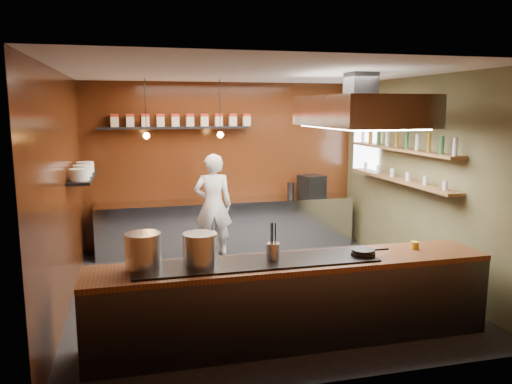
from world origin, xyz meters
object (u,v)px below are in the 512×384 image
object	(u,v)px
stockpot_large	(143,250)
espresso_machine	(312,186)
extractor_hood	(360,111)
stockpot_small	(200,249)
chef	(213,205)

from	to	relation	value
stockpot_large	espresso_machine	xyz separation A→B (m)	(3.16, 3.63, -0.01)
espresso_machine	stockpot_large	bearing A→B (deg)	-148.17
espresso_machine	extractor_hood	bearing A→B (deg)	-113.61
stockpot_small	espresso_machine	size ratio (longest dim) A/B	0.88
stockpot_large	espresso_machine	world-z (taller)	espresso_machine
stockpot_small	espresso_machine	world-z (taller)	espresso_machine
stockpot_large	espresso_machine	size ratio (longest dim) A/B	0.90
stockpot_small	chef	xyz separation A→B (m)	(0.68, 3.39, -0.22)
stockpot_small	chef	world-z (taller)	chef
extractor_hood	chef	distance (m)	3.19
stockpot_large	stockpot_small	size ratio (longest dim) A/B	1.02
espresso_machine	chef	distance (m)	1.94
stockpot_large	chef	bearing A→B (deg)	69.39
stockpot_small	espresso_machine	distance (m)	4.50
stockpot_large	chef	world-z (taller)	chef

